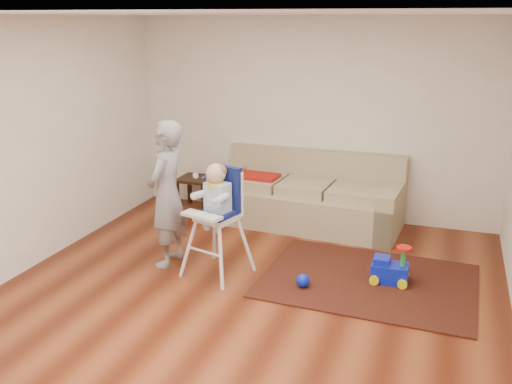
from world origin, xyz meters
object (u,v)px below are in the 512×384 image
(sofa, at_px, (306,190))
(high_chair, at_px, (217,222))
(side_table, at_px, (196,193))
(adult, at_px, (167,194))
(toy_ball, at_px, (303,281))
(ride_on_toy, at_px, (390,263))

(sofa, height_order, high_chair, high_chair)
(sofa, height_order, side_table, sofa)
(sofa, distance_m, adult, 2.10)
(sofa, height_order, toy_ball, sofa)
(side_table, distance_m, toy_ball, 2.92)
(side_table, bearing_deg, sofa, -4.50)
(sofa, relative_size, toy_ball, 17.79)
(toy_ball, distance_m, high_chair, 1.10)
(side_table, height_order, toy_ball, side_table)
(adult, bearing_deg, toy_ball, 85.39)
(side_table, height_order, adult, adult)
(toy_ball, bearing_deg, ride_on_toy, 27.00)
(toy_ball, bearing_deg, high_chair, 176.88)
(sofa, relative_size, high_chair, 2.03)
(toy_ball, distance_m, adult, 1.75)
(side_table, relative_size, adult, 0.29)
(ride_on_toy, height_order, high_chair, high_chair)
(ride_on_toy, distance_m, high_chair, 1.87)
(ride_on_toy, height_order, adult, adult)
(toy_ball, xyz_separation_m, high_chair, (-0.97, 0.05, 0.51))
(sofa, xyz_separation_m, toy_ball, (0.45, -1.86, -0.39))
(toy_ball, relative_size, adult, 0.09)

